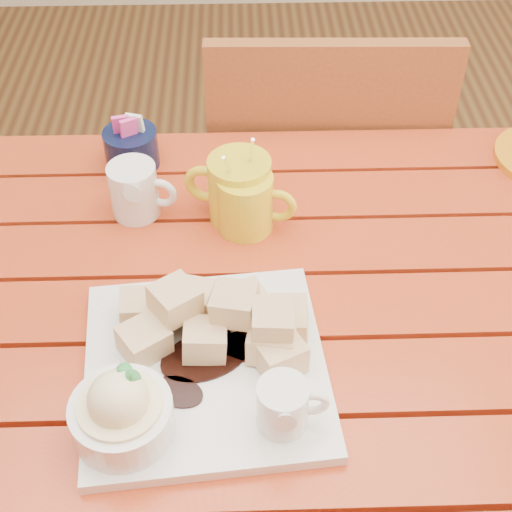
{
  "coord_description": "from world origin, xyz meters",
  "views": [
    {
      "loc": [
        0.02,
        -0.62,
        1.45
      ],
      "look_at": [
        0.04,
        0.02,
        0.82
      ],
      "focal_mm": 50.0,
      "sensor_mm": 36.0,
      "label": 1
    }
  ],
  "objects_px": {
    "dessert_plate": "(193,367)",
    "chair_far": "(316,192)",
    "table": "(226,357)",
    "coffee_mug_right": "(247,202)",
    "coffee_mug_left": "(238,188)"
  },
  "relations": [
    {
      "from": "coffee_mug_left",
      "to": "coffee_mug_right",
      "type": "xyz_separation_m",
      "value": [
        0.01,
        -0.02,
        -0.01
      ]
    },
    {
      "from": "dessert_plate",
      "to": "chair_far",
      "type": "relative_size",
      "value": 0.34
    },
    {
      "from": "coffee_mug_left",
      "to": "coffee_mug_right",
      "type": "bearing_deg",
      "value": -45.93
    },
    {
      "from": "table",
      "to": "coffee_mug_right",
      "type": "xyz_separation_m",
      "value": [
        0.03,
        0.16,
        0.15
      ]
    },
    {
      "from": "dessert_plate",
      "to": "coffee_mug_right",
      "type": "bearing_deg",
      "value": 76.28
    },
    {
      "from": "dessert_plate",
      "to": "table",
      "type": "bearing_deg",
      "value": 74.2
    },
    {
      "from": "table",
      "to": "dessert_plate",
      "type": "distance_m",
      "value": 0.19
    },
    {
      "from": "table",
      "to": "dessert_plate",
      "type": "relative_size",
      "value": 3.86
    },
    {
      "from": "dessert_plate",
      "to": "coffee_mug_right",
      "type": "xyz_separation_m",
      "value": [
        0.07,
        0.28,
        0.01
      ]
    },
    {
      "from": "chair_far",
      "to": "dessert_plate",
      "type": "bearing_deg",
      "value": 73.03
    },
    {
      "from": "table",
      "to": "dessert_plate",
      "type": "height_order",
      "value": "dessert_plate"
    },
    {
      "from": "dessert_plate",
      "to": "chair_far",
      "type": "bearing_deg",
      "value": 71.48
    },
    {
      "from": "table",
      "to": "coffee_mug_right",
      "type": "height_order",
      "value": "coffee_mug_right"
    },
    {
      "from": "coffee_mug_left",
      "to": "chair_far",
      "type": "xyz_separation_m",
      "value": [
        0.16,
        0.35,
        -0.3
      ]
    },
    {
      "from": "coffee_mug_left",
      "to": "chair_far",
      "type": "height_order",
      "value": "coffee_mug_left"
    }
  ]
}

